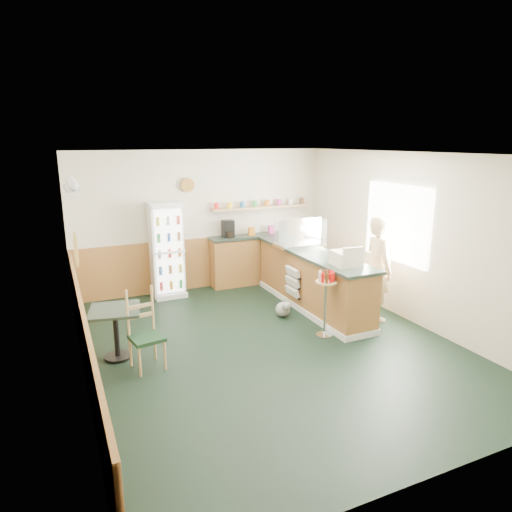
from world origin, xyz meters
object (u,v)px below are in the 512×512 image
cafe_table (116,324)px  drinks_fridge (167,250)px  shopkeeper (378,268)px  condiment_stand (326,292)px  cafe_chair (145,326)px  display_case (300,233)px  cash_register (346,258)px

cafe_table → drinks_fridge: bearing=61.1°
shopkeeper → cafe_table: bearing=96.4°
drinks_fridge → shopkeeper: drinks_fridge is taller
drinks_fridge → condiment_stand: 3.28m
cafe_chair → display_case: bearing=15.0°
condiment_stand → cafe_table: condiment_stand is taller
cafe_table → cafe_chair: (0.32, -0.37, 0.05)m
condiment_stand → cafe_chair: size_ratio=0.96×
display_case → cafe_chair: display_case is taller
condiment_stand → cafe_chair: (-2.63, 0.16, -0.15)m
display_case → cafe_chair: bearing=-155.1°
cafe_chair → drinks_fridge: bearing=60.6°
display_case → cash_register: bearing=-90.0°
cash_register → condiment_stand: size_ratio=0.40×
display_case → cafe_table: (-3.40, -1.06, -0.76)m
display_case → cafe_chair: (-3.08, -1.43, -0.71)m
cash_register → display_case: bearing=95.6°
shopkeeper → condiment_stand: size_ratio=1.71×
cash_register → condiment_stand: (-0.45, -0.16, -0.43)m
drinks_fridge → cafe_table: 2.62m
cash_register → condiment_stand: cash_register is taller
cafe_chair → cash_register: bearing=-9.8°
display_case → cash_register: size_ratio=2.17×
display_case → cash_register: (0.00, -1.43, -0.13)m
shopkeeper → cafe_chair: (-3.78, -0.09, -0.31)m
condiment_stand → cafe_table: 3.00m
cafe_table → cash_register: bearing=-6.1°
cash_register → cafe_chair: cash_register is taller
drinks_fridge → cafe_chair: 2.82m
display_case → shopkeeper: 1.56m
display_case → condiment_stand: 1.75m
drinks_fridge → cash_register: size_ratio=4.43×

